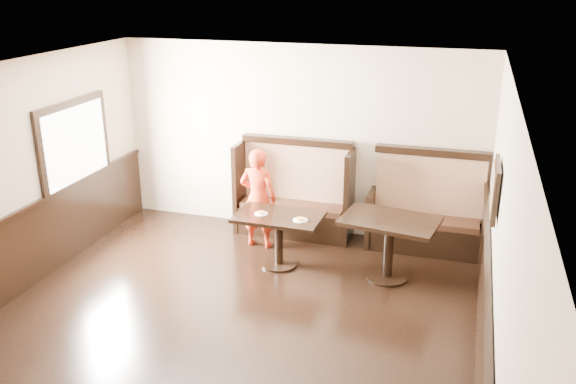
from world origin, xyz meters
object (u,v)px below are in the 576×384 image
at_px(table_neighbor, 389,234).
at_px(table_main, 279,227).
at_px(booth_main, 295,200).
at_px(booth_neighbor, 427,217).
at_px(child, 258,198).

bearing_deg(table_neighbor, table_main, -168.43).
height_order(booth_main, table_neighbor, booth_main).
bearing_deg(booth_neighbor, booth_main, 179.95).
bearing_deg(booth_main, child, -120.59).
bearing_deg(table_neighbor, child, 175.95).
distance_m(booth_main, table_neighbor, 1.89).
bearing_deg(booth_main, table_main, -84.52).
height_order(table_main, child, child).
height_order(table_main, table_neighbor, table_neighbor).
distance_m(booth_neighbor, table_neighbor, 1.13).
height_order(booth_neighbor, child, child).
xyz_separation_m(booth_neighbor, table_neighbor, (-0.39, -1.06, 0.14)).
height_order(booth_main, booth_neighbor, same).
bearing_deg(child, table_main, 132.52).
relative_size(booth_neighbor, table_main, 1.42).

